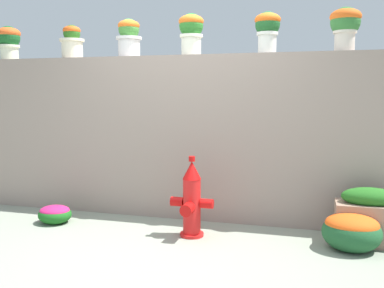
{
  "coord_description": "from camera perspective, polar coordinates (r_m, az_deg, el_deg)",
  "views": [
    {
      "loc": [
        1.29,
        -3.54,
        1.4
      ],
      "look_at": [
        0.06,
        0.9,
        0.86
      ],
      "focal_mm": 39.8,
      "sensor_mm": 36.0,
      "label": 1
    }
  ],
  "objects": [
    {
      "name": "planter_box",
      "position": [
        4.36,
        22.65,
        -9.02
      ],
      "size": [
        0.61,
        0.32,
        0.54
      ],
      "color": "#977561",
      "rests_on": "ground"
    },
    {
      "name": "potted_plant_4",
      "position": [
        4.67,
        10.09,
        15.13
      ],
      "size": [
        0.27,
        0.27,
        0.43
      ],
      "color": "silver",
      "rests_on": "stone_wall"
    },
    {
      "name": "potted_plant_3",
      "position": [
        4.84,
        -0.15,
        15.02
      ],
      "size": [
        0.28,
        0.28,
        0.46
      ],
      "color": "silver",
      "rests_on": "stone_wall"
    },
    {
      "name": "potted_plant_1",
      "position": [
        5.47,
        -15.79,
        13.12
      ],
      "size": [
        0.29,
        0.29,
        0.4
      ],
      "color": "beige",
      "rests_on": "stone_wall"
    },
    {
      "name": "potted_plant_2",
      "position": [
        5.14,
        -8.45,
        14.12
      ],
      "size": [
        0.3,
        0.3,
        0.44
      ],
      "color": "silver",
      "rests_on": "stone_wall"
    },
    {
      "name": "potted_plant_0",
      "position": [
        5.95,
        -23.35,
        12.72
      ],
      "size": [
        0.29,
        0.29,
        0.42
      ],
      "color": "beige",
      "rests_on": "stone_wall"
    },
    {
      "name": "potted_plant_5",
      "position": [
        4.67,
        19.86,
        14.91
      ],
      "size": [
        0.31,
        0.31,
        0.44
      ],
      "color": "beige",
      "rests_on": "stone_wall"
    },
    {
      "name": "ground_plane",
      "position": [
        4.01,
        -4.36,
        -13.74
      ],
      "size": [
        24.0,
        24.0,
        0.0
      ],
      "primitive_type": "plane",
      "color": "gray"
    },
    {
      "name": "stone_wall",
      "position": [
        4.84,
        -0.03,
        0.9
      ],
      "size": [
        5.32,
        0.38,
        1.82
      ],
      "primitive_type": "cube",
      "color": "gray",
      "rests_on": "ground"
    },
    {
      "name": "flower_bush_left",
      "position": [
        4.94,
        -17.91,
        -8.85
      ],
      "size": [
        0.37,
        0.33,
        0.2
      ],
      "color": "#1A5F1C",
      "rests_on": "ground"
    },
    {
      "name": "flower_bush_right",
      "position": [
        4.17,
        20.61,
        -10.76
      ],
      "size": [
        0.52,
        0.47,
        0.35
      ],
      "color": "#1F532C",
      "rests_on": "ground"
    },
    {
      "name": "fire_hydrant",
      "position": [
        4.22,
        -0.06,
        -7.66
      ],
      "size": [
        0.43,
        0.34,
        0.8
      ],
      "color": "red",
      "rests_on": "ground"
    }
  ]
}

